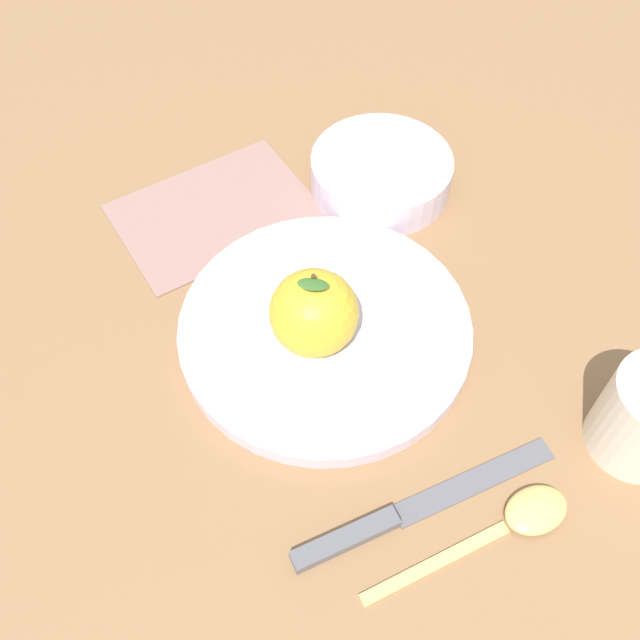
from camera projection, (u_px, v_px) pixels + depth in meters
name	position (u px, v px, depth m)	size (l,w,h in m)	color
ground_plane	(323.00, 355.00, 0.58)	(2.40, 2.40, 0.00)	olive
dinner_plate	(320.00, 328.00, 0.59)	(0.24, 0.24, 0.02)	silver
apple	(314.00, 313.00, 0.54)	(0.07, 0.07, 0.08)	gold
side_bowl	(381.00, 170.00, 0.68)	(0.14, 0.14, 0.04)	silver
knife	(403.00, 513.00, 0.50)	(0.11, 0.19, 0.01)	#59595E
spoon	(516.00, 521.00, 0.49)	(0.10, 0.15, 0.01)	#D8B766
linen_napkin	(215.00, 211.00, 0.67)	(0.13, 0.18, 0.00)	gray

